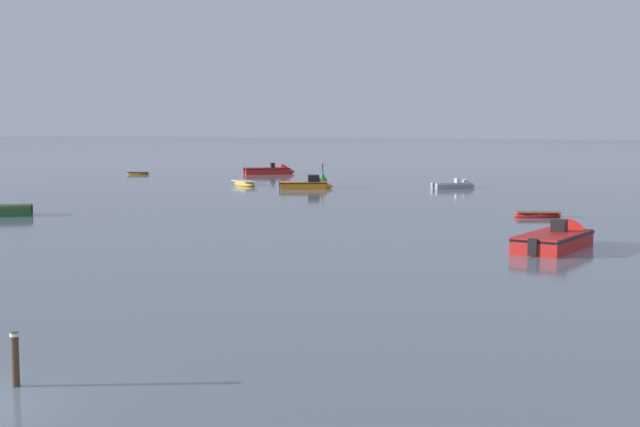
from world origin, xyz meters
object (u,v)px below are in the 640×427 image
(motorboat_moored_4, at_px, (560,241))
(rowboat_moored_4, at_px, (138,174))
(rowboat_moored_1, at_px, (538,215))
(motorboat_moored_6, at_px, (458,186))
(mooring_post_near, at_px, (15,360))
(rowboat_moored_0, at_px, (245,184))
(motorboat_moored_2, at_px, (274,172))
(channel_buoy, at_px, (323,179))
(motorboat_moored_0, at_px, (311,185))

(motorboat_moored_4, relative_size, rowboat_moored_4, 2.26)
(rowboat_moored_1, xyz_separation_m, rowboat_moored_4, (-58.14, 27.30, -0.01))
(motorboat_moored_6, distance_m, mooring_post_near, 69.18)
(rowboat_moored_0, relative_size, mooring_post_near, 3.09)
(rowboat_moored_0, height_order, motorboat_moored_2, motorboat_moored_2)
(rowboat_moored_0, xyz_separation_m, rowboat_moored_4, (-23.28, 10.53, -0.06))
(motorboat_moored_4, distance_m, channel_buoy, 50.76)
(rowboat_moored_0, distance_m, mooring_post_near, 70.05)
(rowboat_moored_0, distance_m, motorboat_moored_4, 50.40)
(motorboat_moored_0, xyz_separation_m, motorboat_moored_4, (31.73, -30.35, 0.01))
(motorboat_moored_0, xyz_separation_m, rowboat_moored_4, (-31.41, 11.03, -0.18))
(motorboat_moored_2, bearing_deg, motorboat_moored_0, -93.51)
(motorboat_moored_4, bearing_deg, rowboat_moored_0, 56.81)
(motorboat_moored_2, bearing_deg, rowboat_moored_0, -109.04)
(motorboat_moored_6, bearing_deg, rowboat_moored_0, 152.17)
(rowboat_moored_0, distance_m, motorboat_moored_6, 21.59)
(motorboat_moored_2, relative_size, motorboat_moored_4, 0.94)
(motorboat_moored_6, bearing_deg, motorboat_moored_2, 109.59)
(rowboat_moored_0, xyz_separation_m, channel_buoy, (5.51, 6.53, 0.27))
(rowboat_moored_0, height_order, motorboat_moored_4, motorboat_moored_4)
(mooring_post_near, bearing_deg, motorboat_moored_0, 113.86)
(motorboat_moored_2, xyz_separation_m, channel_buoy, (14.65, -13.53, 0.15))
(motorboat_moored_0, height_order, rowboat_moored_0, motorboat_moored_0)
(motorboat_moored_4, bearing_deg, motorboat_moored_0, 50.83)
(rowboat_moored_1, xyz_separation_m, channel_buoy, (-29.34, 23.31, 0.32))
(rowboat_moored_1, distance_m, channel_buoy, 37.48)
(channel_buoy, bearing_deg, motorboat_moored_2, 137.27)
(rowboat_moored_1, xyz_separation_m, motorboat_moored_4, (5.00, -14.07, 0.17))
(motorboat_moored_2, bearing_deg, rowboat_moored_1, -83.47)
(motorboat_moored_2, xyz_separation_m, rowboat_moored_4, (-14.15, -9.53, -0.19))
(channel_buoy, bearing_deg, motorboat_moored_6, 1.35)
(motorboat_moored_6, height_order, channel_buoy, channel_buoy)
(motorboat_moored_0, xyz_separation_m, motorboat_moored_6, (12.34, 7.38, -0.09))
(motorboat_moored_0, distance_m, motorboat_moored_4, 43.91)
(rowboat_moored_1, height_order, channel_buoy, channel_buoy)
(mooring_post_near, bearing_deg, rowboat_moored_0, 119.78)
(rowboat_moored_0, bearing_deg, motorboat_moored_4, 176.33)
(rowboat_moored_1, relative_size, mooring_post_near, 2.30)
(rowboat_moored_0, xyz_separation_m, mooring_post_near, (34.79, -60.80, 0.44))
(motorboat_moored_0, relative_size, channel_buoy, 2.33)
(rowboat_moored_0, bearing_deg, rowboat_moored_4, 9.75)
(motorboat_moored_4, bearing_deg, rowboat_moored_1, 24.11)
(motorboat_moored_0, height_order, motorboat_moored_4, motorboat_moored_4)
(motorboat_moored_2, bearing_deg, motorboat_moored_6, -67.52)
(motorboat_moored_0, bearing_deg, motorboat_moored_2, 97.46)
(rowboat_moored_4, bearing_deg, channel_buoy, 141.60)
(rowboat_moored_1, relative_size, channel_buoy, 1.43)
(motorboat_moored_6, bearing_deg, rowboat_moored_4, 128.83)
(motorboat_moored_4, relative_size, mooring_post_near, 4.70)
(motorboat_moored_2, bearing_deg, rowboat_moored_4, 170.45)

